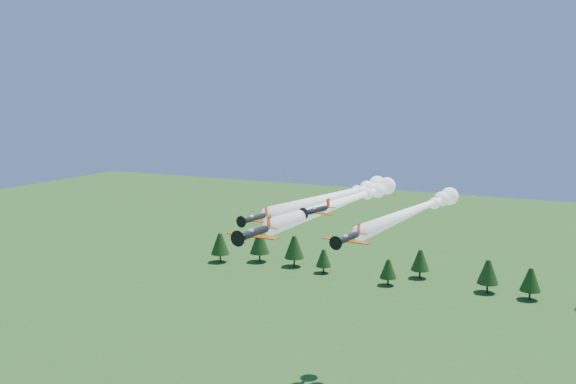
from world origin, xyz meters
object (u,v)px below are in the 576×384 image
at_px(plane_slot, 316,210).
at_px(plane_lead, 346,201).
at_px(plane_right, 418,209).
at_px(plane_left, 339,195).

bearing_deg(plane_slot, plane_lead, 102.11).
bearing_deg(plane_slot, plane_right, 68.25).
distance_m(plane_lead, plane_left, 7.36).
distance_m(plane_lead, plane_right, 13.52).
bearing_deg(plane_lead, plane_left, 124.38).
bearing_deg(plane_lead, plane_slot, -85.59).
bearing_deg(plane_right, plane_slot, -116.67).
xyz_separation_m(plane_lead, plane_right, (12.63, 4.66, -1.29)).
distance_m(plane_lead, plane_slot, 14.47).
bearing_deg(plane_right, plane_left, -179.47).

